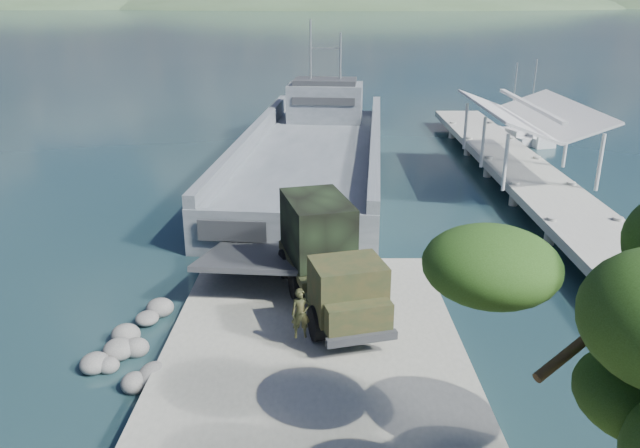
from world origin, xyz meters
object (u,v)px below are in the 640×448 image
Objects in this scene: military_truck at (327,256)px; sailboat_far at (511,136)px; sailboat_near at (529,137)px; pier at (529,166)px; landing_craft at (313,161)px; soldier at (301,324)px.

military_truck is 1.25× the size of sailboat_far.
sailboat_far reaches higher than military_truck.
sailboat_near is 1.46m from sailboat_far.
pier is 20.03m from military_truck.
landing_craft reaches higher than sailboat_far.
sailboat_far is at bearing 55.34° from soldier.
soldier is 0.26× the size of sailboat_far.
sailboat_near is at bearing 71.85° from pier.
soldier is 37.15m from sailboat_far.
military_truck is at bearing -82.73° from landing_craft.
soldier is at bearing -125.18° from pier.
sailboat_far reaches higher than pier.
landing_craft is at bearing 162.99° from pier.
landing_craft is (-13.27, 4.06, -0.75)m from pier.
landing_craft reaches higher than sailboat_near.
sailboat_near reaches higher than military_truck.
landing_craft is at bearing 77.28° from military_truck.
military_truck is 34.05m from sailboat_near.
soldier is at bearing -85.21° from landing_craft.
sailboat_near is (17.07, 29.39, -1.93)m from military_truck.
sailboat_near is at bearing -35.84° from sailboat_far.
pier is 14.57m from sailboat_near.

